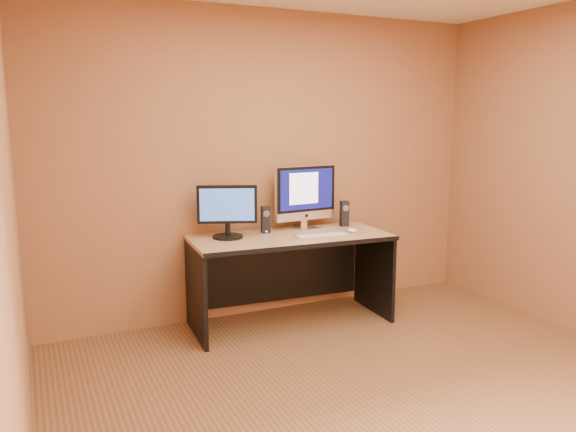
{
  "coord_description": "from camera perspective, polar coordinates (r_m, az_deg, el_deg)",
  "views": [
    {
      "loc": [
        -1.93,
        -2.45,
        1.71
      ],
      "look_at": [
        -0.07,
        1.5,
        0.94
      ],
      "focal_mm": 35.0,
      "sensor_mm": 36.0,
      "label": 1
    }
  ],
  "objects": [
    {
      "name": "imac",
      "position": [
        4.83,
        1.96,
        1.94
      ],
      "size": [
        0.59,
        0.25,
        0.56
      ],
      "primitive_type": null,
      "rotation": [
        0.0,
        0.0,
        0.07
      ],
      "color": "silver",
      "rests_on": "desk"
    },
    {
      "name": "speaker_left",
      "position": [
        4.7,
        -2.29,
        -0.37
      ],
      "size": [
        0.08,
        0.08,
        0.22
      ],
      "primitive_type": null,
      "rotation": [
        0.0,
        0.0,
        -0.18
      ],
      "color": "black",
      "rests_on": "desk"
    },
    {
      "name": "desk",
      "position": [
        4.69,
        0.26,
        -6.5
      ],
      "size": [
        1.66,
        0.81,
        0.75
      ],
      "primitive_type": null,
      "rotation": [
        0.0,
        0.0,
        -0.06
      ],
      "color": "tan",
      "rests_on": "ground"
    },
    {
      "name": "cable_a",
      "position": [
        4.98,
        2.15,
        -1.02
      ],
      "size": [
        0.05,
        0.22,
        0.01
      ],
      "primitive_type": "cylinder",
      "rotation": [
        1.57,
        0.0,
        0.21
      ],
      "color": "black",
      "rests_on": "desk"
    },
    {
      "name": "walls",
      "position": [
        3.15,
        12.88,
        2.28
      ],
      "size": [
        4.0,
        4.0,
        2.6
      ],
      "primitive_type": null,
      "color": "#955B3C",
      "rests_on": "ground"
    },
    {
      "name": "keyboard",
      "position": [
        4.57,
        3.45,
        -1.99
      ],
      "size": [
        0.44,
        0.15,
        0.02
      ],
      "primitive_type": "cube",
      "rotation": [
        0.0,
        0.0,
        -0.09
      ],
      "color": "silver",
      "rests_on": "desk"
    },
    {
      "name": "cable_b",
      "position": [
        4.98,
        0.74,
        -1.02
      ],
      "size": [
        0.1,
        0.16,
        0.01
      ],
      "primitive_type": "cylinder",
      "rotation": [
        1.57,
        0.0,
        -0.51
      ],
      "color": "black",
      "rests_on": "desk"
    },
    {
      "name": "floor",
      "position": [
        3.56,
        12.02,
        -18.92
      ],
      "size": [
        4.0,
        4.0,
        0.0
      ],
      "primitive_type": "plane",
      "color": "brown",
      "rests_on": "ground"
    },
    {
      "name": "speaker_right",
      "position": [
        5.01,
        5.75,
        0.25
      ],
      "size": [
        0.08,
        0.09,
        0.22
      ],
      "primitive_type": null,
      "rotation": [
        0.0,
        0.0,
        -0.22
      ],
      "color": "black",
      "rests_on": "desk"
    },
    {
      "name": "mouse",
      "position": [
        4.75,
        6.5,
        -1.45
      ],
      "size": [
        0.07,
        0.11,
        0.04
      ],
      "primitive_type": "ellipsoid",
      "rotation": [
        0.0,
        0.0,
        0.1
      ],
      "color": "white",
      "rests_on": "desk"
    },
    {
      "name": "second_monitor",
      "position": [
        4.5,
        -6.18,
        0.42
      ],
      "size": [
        0.54,
        0.4,
        0.43
      ],
      "primitive_type": null,
      "rotation": [
        0.0,
        0.0,
        -0.37
      ],
      "color": "black",
      "rests_on": "desk"
    }
  ]
}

